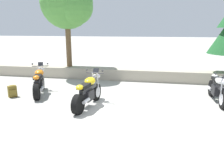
{
  "coord_description": "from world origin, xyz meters",
  "views": [
    {
      "loc": [
        0.98,
        -6.33,
        2.58
      ],
      "look_at": [
        -0.49,
        1.2,
        0.65
      ],
      "focal_mm": 36.04,
      "sensor_mm": 36.0,
      "label": 1
    }
  ],
  "objects_px": {
    "motorcycle_orange_near_left": "(39,82)",
    "motorcycle_white_far_right": "(218,89)",
    "rider_backpack": "(12,91)",
    "leafy_tree_far_left": "(68,4)",
    "motorcycle_yellow_centre": "(88,92)"
  },
  "relations": [
    {
      "from": "motorcycle_orange_near_left",
      "to": "leafy_tree_far_left",
      "type": "bearing_deg",
      "value": 88.96
    },
    {
      "from": "motorcycle_orange_near_left",
      "to": "leafy_tree_far_left",
      "type": "xyz_separation_m",
      "value": [
        0.06,
        3.31,
        3.25
      ]
    },
    {
      "from": "rider_backpack",
      "to": "leafy_tree_far_left",
      "type": "distance_m",
      "value": 5.29
    },
    {
      "from": "rider_backpack",
      "to": "motorcycle_white_far_right",
      "type": "bearing_deg",
      "value": 6.58
    },
    {
      "from": "motorcycle_orange_near_left",
      "to": "motorcycle_white_far_right",
      "type": "bearing_deg",
      "value": 2.68
    },
    {
      "from": "motorcycle_orange_near_left",
      "to": "motorcycle_yellow_centre",
      "type": "relative_size",
      "value": 0.96
    },
    {
      "from": "rider_backpack",
      "to": "leafy_tree_far_left",
      "type": "relative_size",
      "value": 0.1
    },
    {
      "from": "motorcycle_orange_near_left",
      "to": "motorcycle_yellow_centre",
      "type": "height_order",
      "value": "same"
    },
    {
      "from": "motorcycle_orange_near_left",
      "to": "rider_backpack",
      "type": "bearing_deg",
      "value": -146.41
    },
    {
      "from": "motorcycle_yellow_centre",
      "to": "motorcycle_white_far_right",
      "type": "height_order",
      "value": "same"
    },
    {
      "from": "motorcycle_white_far_right",
      "to": "rider_backpack",
      "type": "xyz_separation_m",
      "value": [
        -7.51,
        -0.87,
        -0.24
      ]
    },
    {
      "from": "motorcycle_yellow_centre",
      "to": "motorcycle_white_far_right",
      "type": "bearing_deg",
      "value": 16.64
    },
    {
      "from": "motorcycle_yellow_centre",
      "to": "leafy_tree_far_left",
      "type": "height_order",
      "value": "leafy_tree_far_left"
    },
    {
      "from": "motorcycle_orange_near_left",
      "to": "motorcycle_white_far_right",
      "type": "distance_m",
      "value": 6.68
    },
    {
      "from": "motorcycle_orange_near_left",
      "to": "motorcycle_white_far_right",
      "type": "xyz_separation_m",
      "value": [
        6.68,
        0.31,
        0.0
      ]
    }
  ]
}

